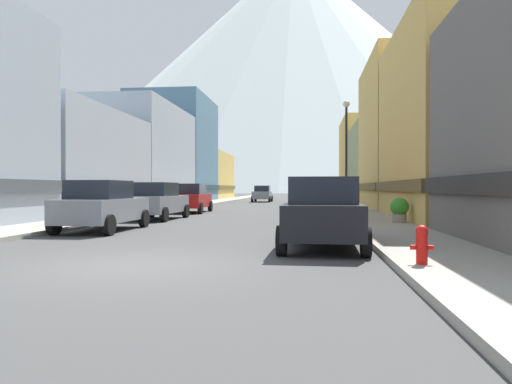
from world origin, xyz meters
name	(u,v)px	position (x,y,z in m)	size (l,w,h in m)	color
ground_plane	(133,265)	(0.00, 0.00, 0.00)	(400.00, 400.00, 0.00)	#3F3F3F
sidewalk_left	(205,203)	(-6.25, 35.00, 0.07)	(2.50, 100.00, 0.15)	gray
sidewalk_right	(340,204)	(6.25, 35.00, 0.07)	(2.50, 100.00, 0.15)	gray
storefront_left_1	(47,164)	(-11.80, 17.48, 2.90)	(8.91, 11.84, 6.03)	#99A5B2
storefront_left_2	(138,158)	(-10.91, 30.07, 4.03)	(7.12, 13.04, 8.37)	#99A5B2
storefront_left_3	(174,152)	(-11.34, 42.67, 5.55)	(7.98, 11.50, 11.47)	slate
storefront_left_4	(192,177)	(-12.38, 54.77, 3.01)	(10.05, 12.66, 6.24)	#D8B259
storefront_right_1	(466,127)	(10.63, 13.88, 4.34)	(6.56, 11.24, 8.99)	#D8B259
storefront_right_2	(411,138)	(10.53, 25.47, 5.01)	(6.36, 11.11, 10.37)	#D8B259
storefront_right_3	(400,167)	(12.13, 37.82, 3.53)	(9.55, 13.59, 7.33)	#8C9966
storefront_right_4	(380,161)	(12.04, 50.50, 4.75)	(9.38, 11.60, 9.84)	#D8B259
car_left_0	(102,206)	(-3.80, 7.13, 0.90)	(2.08, 4.41, 1.78)	slate
car_left_1	(157,201)	(-3.80, 13.24, 0.90)	(2.20, 4.46, 1.78)	slate
car_left_2	(191,198)	(-3.80, 19.87, 0.90)	(2.18, 4.45, 1.78)	#9E1111
car_right_0	(323,212)	(3.80, 3.18, 0.90)	(2.18, 4.45, 1.78)	black
car_right_1	(317,202)	(3.80, 12.12, 0.90)	(2.06, 4.40, 1.78)	#9E1111
car_right_2	(315,198)	(3.80, 19.60, 0.90)	(2.21, 4.47, 1.78)	#19478C
car_right_3	(314,197)	(3.80, 25.83, 0.90)	(2.14, 4.44, 1.78)	slate
car_driving_0	(262,194)	(-1.60, 43.19, 0.90)	(2.06, 4.40, 1.78)	slate
fire_hydrant_near	(422,243)	(5.45, -0.22, 0.53)	(0.40, 0.22, 0.70)	red
potted_plant_0	(123,205)	(-7.00, 17.09, 0.56)	(0.52, 0.52, 0.86)	gray
potted_plant_2	(399,209)	(7.00, 10.35, 0.69)	(0.73, 0.73, 0.99)	gray
pedestrian_0	(356,199)	(6.25, 19.77, 0.87)	(0.36, 0.36, 1.57)	maroon
streetlamp_right	(346,140)	(5.35, 15.84, 3.99)	(0.36, 0.36, 5.86)	black
mountain_backdrop	(293,72)	(-5.00, 260.00, 66.39)	(267.97, 267.97, 132.77)	silver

